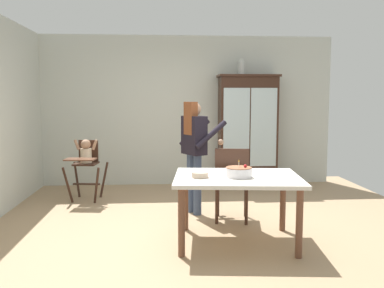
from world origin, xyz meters
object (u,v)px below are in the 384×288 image
at_px(high_chair_with_toddler, 86,158).
at_px(adult_person, 195,143).
at_px(dining_table, 237,184).
at_px(dining_chair_far_side, 232,180).
at_px(birthday_cake, 239,172).
at_px(ceramic_vase, 241,68).
at_px(serving_bowl, 200,175).
at_px(china_cabinet, 248,131).

bearing_deg(high_chair_with_toddler, adult_person, -21.70).
bearing_deg(dining_table, dining_chair_far_side, 84.88).
height_order(high_chair_with_toddler, dining_table, high_chair_with_toddler).
height_order(birthday_cake, dining_chair_far_side, dining_chair_far_side).
bearing_deg(ceramic_vase, birthday_cake, -100.97).
relative_size(adult_person, dining_table, 1.06).
xyz_separation_m(ceramic_vase, birthday_cake, (-0.59, -3.04, -1.32)).
relative_size(adult_person, dining_chair_far_side, 1.59).
relative_size(high_chair_with_toddler, adult_person, 0.62).
bearing_deg(adult_person, birthday_cake, 168.21).
height_order(ceramic_vase, serving_bowl, ceramic_vase).
bearing_deg(dining_table, serving_bowl, -172.56).
xyz_separation_m(high_chair_with_toddler, dining_chair_far_side, (2.06, -1.34, -0.10)).
bearing_deg(birthday_cake, dining_chair_far_side, 85.62).
distance_m(high_chair_with_toddler, dining_chair_far_side, 2.45).
bearing_deg(dining_chair_far_side, adult_person, -37.22).
distance_m(birthday_cake, dining_chair_far_side, 0.84).
bearing_deg(dining_chair_far_side, high_chair_with_toddler, -23.15).
distance_m(adult_person, dining_table, 1.30).
height_order(china_cabinet, serving_bowl, china_cabinet).
bearing_deg(ceramic_vase, china_cabinet, -1.70).
xyz_separation_m(china_cabinet, dining_chair_far_side, (-0.65, -2.23, -0.45)).
bearing_deg(birthday_cake, adult_person, 106.42).
bearing_deg(china_cabinet, ceramic_vase, 178.30).
distance_m(ceramic_vase, serving_bowl, 3.46).
bearing_deg(high_chair_with_toddler, serving_bowl, -46.92).
xyz_separation_m(ceramic_vase, adult_person, (-0.96, -1.76, -1.14)).
relative_size(dining_table, serving_bowl, 8.00).
relative_size(birthday_cake, dining_chair_far_side, 0.29).
distance_m(dining_table, serving_bowl, 0.43).
distance_m(high_chair_with_toddler, serving_bowl, 2.65).
height_order(adult_person, dining_table, adult_person).
bearing_deg(serving_bowl, high_chair_with_toddler, 126.60).
bearing_deg(dining_table, birthday_cake, -86.28).
height_order(adult_person, serving_bowl, adult_person).
bearing_deg(serving_bowl, china_cabinet, 69.51).
bearing_deg(adult_person, serving_bowl, 150.00).
distance_m(adult_person, birthday_cake, 1.34).
bearing_deg(dining_table, china_cabinet, 76.40).
height_order(high_chair_with_toddler, serving_bowl, high_chair_with_toddler).
relative_size(dining_table, birthday_cake, 5.14).
xyz_separation_m(adult_person, birthday_cake, (0.38, -1.27, -0.17)).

